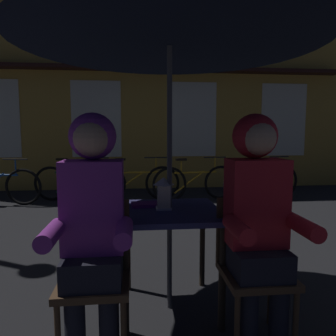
{
  "coord_description": "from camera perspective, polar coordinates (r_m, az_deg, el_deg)",
  "views": [
    {
      "loc": [
        -0.23,
        -2.19,
        1.28
      ],
      "look_at": [
        0.0,
        0.11,
        1.03
      ],
      "focal_mm": 33.66,
      "sensor_mm": 36.0,
      "label": 1
    }
  ],
  "objects": [
    {
      "name": "ground_plane",
      "position": [
        2.55,
        0.27,
        -23.88
      ],
      "size": [
        60.0,
        60.0,
        0.0
      ],
      "primitive_type": "plane",
      "color": "#232326"
    },
    {
      "name": "cafe_table",
      "position": [
        2.3,
        0.27,
        -9.97
      ],
      "size": [
        0.72,
        0.72,
        0.74
      ],
      "color": "navy",
      "rests_on": "ground_plane"
    },
    {
      "name": "patio_umbrella",
      "position": [
        2.34,
        0.29,
        25.71
      ],
      "size": [
        2.1,
        2.1,
        2.31
      ],
      "color": "#4C4C51",
      "rests_on": "ground_plane"
    },
    {
      "name": "lantern",
      "position": [
        2.25,
        -0.8,
        -4.47
      ],
      "size": [
        0.11,
        0.11,
        0.23
      ],
      "color": "white",
      "rests_on": "cafe_table"
    },
    {
      "name": "chair_left",
      "position": [
        2.0,
        -12.97,
        -17.17
      ],
      "size": [
        0.4,
        0.4,
        0.87
      ],
      "color": "#513823",
      "rests_on": "ground_plane"
    },
    {
      "name": "chair_right",
      "position": [
        2.11,
        15.01,
        -15.95
      ],
      "size": [
        0.4,
        0.4,
        0.87
      ],
      "color": "#513823",
      "rests_on": "ground_plane"
    },
    {
      "name": "person_left_hooded",
      "position": [
        1.83,
        -13.46,
        -7.59
      ],
      "size": [
        0.45,
        0.56,
        1.4
      ],
      "color": "black",
      "rests_on": "ground_plane"
    },
    {
      "name": "person_right_hooded",
      "position": [
        1.95,
        15.9,
        -6.81
      ],
      "size": [
        0.45,
        0.56,
        1.4
      ],
      "color": "black",
      "rests_on": "ground_plane"
    },
    {
      "name": "shopfront_building",
      "position": [
        7.8,
        -4.3,
        19.68
      ],
      "size": [
        10.0,
        0.93,
        6.2
      ],
      "color": "gold",
      "rests_on": "ground_plane"
    },
    {
      "name": "bicycle_second",
      "position": [
        6.24,
        -16.12,
        -2.58
      ],
      "size": [
        1.67,
        0.28,
        0.84
      ],
      "color": "black",
      "rests_on": "ground_plane"
    },
    {
      "name": "bicycle_third",
      "position": [
        6.04,
        -5.9,
        -2.65
      ],
      "size": [
        1.68,
        0.08,
        0.84
      ],
      "color": "black",
      "rests_on": "ground_plane"
    },
    {
      "name": "bicycle_fourth",
      "position": [
        6.04,
        4.97,
        -2.64
      ],
      "size": [
        1.67,
        0.27,
        0.84
      ],
      "color": "black",
      "rests_on": "ground_plane"
    },
    {
      "name": "bicycle_fifth",
      "position": [
        6.36,
        16.57,
        -2.43
      ],
      "size": [
        1.65,
        0.43,
        0.84
      ],
      "color": "black",
      "rests_on": "ground_plane"
    },
    {
      "name": "book",
      "position": [
        2.37,
        -4.21,
        -6.61
      ],
      "size": [
        0.21,
        0.15,
        0.02
      ],
      "primitive_type": "cube",
      "rotation": [
        0.0,
        0.0,
        0.06
      ],
      "color": "#661E7A",
      "rests_on": "cafe_table"
    }
  ]
}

